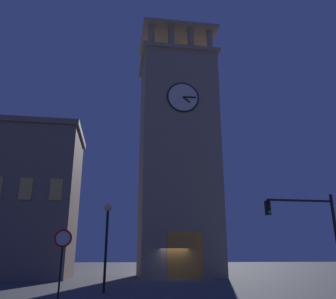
{
  "coord_description": "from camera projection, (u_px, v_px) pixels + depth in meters",
  "views": [
    {
      "loc": [
        5.08,
        30.9,
        1.77
      ],
      "look_at": [
        0.06,
        -3.04,
        12.6
      ],
      "focal_mm": 36.54,
      "sensor_mm": 36.0,
      "label": 1
    }
  ],
  "objects": [
    {
      "name": "ground_plane",
      "position": [
        174.0,
        279.0,
        29.33
      ],
      "size": [
        200.0,
        200.0,
        0.0
      ],
      "primitive_type": "plane",
      "color": "#4C4C51"
    },
    {
      "name": "clocktower",
      "position": [
        178.0,
        155.0,
        35.92
      ],
      "size": [
        8.29,
        7.12,
        28.18
      ],
      "color": "gray",
      "rests_on": "ground_plane"
    },
    {
      "name": "traffic_signal_near",
      "position": [
        311.0,
        224.0,
        17.95
      ],
      "size": [
        3.87,
        0.41,
        5.04
      ],
      "color": "black",
      "rests_on": "ground_plane"
    },
    {
      "name": "street_lamp",
      "position": [
        107.0,
        228.0,
        18.64
      ],
      "size": [
        0.44,
        0.44,
        4.63
      ],
      "color": "black",
      "rests_on": "ground_plane"
    },
    {
      "name": "no_horn_sign",
      "position": [
        63.0,
        244.0,
        15.03
      ],
      "size": [
        0.78,
        0.14,
        2.96
      ],
      "color": "black",
      "rests_on": "ground_plane"
    }
  ]
}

